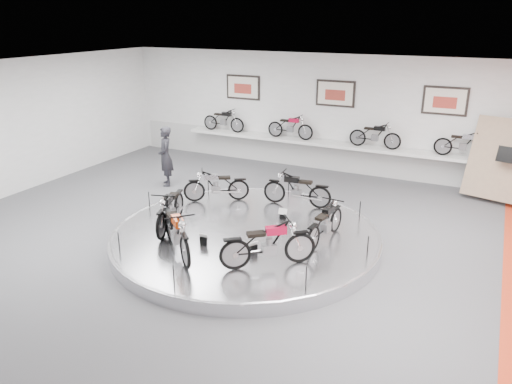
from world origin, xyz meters
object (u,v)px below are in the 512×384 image
at_px(shelf, 330,144).
at_px(bike_a, 325,223).
at_px(bike_e, 176,231).
at_px(bike_b, 297,189).
at_px(display_platform, 246,237).
at_px(bike_d, 170,209).
at_px(visitor, 166,156).
at_px(bike_c, 216,185).
at_px(bike_f, 268,244).

relative_size(shelf, bike_a, 7.06).
bearing_deg(bike_e, bike_b, 113.79).
bearing_deg(bike_b, bike_e, 66.09).
relative_size(display_platform, bike_a, 4.11).
distance_m(bike_a, bike_d, 3.72).
bearing_deg(visitor, bike_d, -2.63).
distance_m(display_platform, shelf, 6.46).
height_order(shelf, bike_a, bike_a).
height_order(bike_d, visitor, visitor).
distance_m(bike_b, visitor, 4.78).
bearing_deg(bike_d, bike_c, 161.17).
distance_m(shelf, bike_e, 8.12).
relative_size(display_platform, bike_e, 3.57).
height_order(shelf, bike_c, bike_c).
relative_size(shelf, bike_d, 6.48).
relative_size(display_platform, shelf, 0.58).
bearing_deg(bike_d, shelf, 148.68).
bearing_deg(visitor, bike_a, 28.38).
height_order(bike_c, visitor, visitor).
height_order(display_platform, bike_d, bike_d).
distance_m(shelf, bike_f, 7.84).
distance_m(bike_f, visitor, 6.86).
relative_size(bike_a, bike_b, 0.97).
height_order(bike_d, bike_e, bike_e).
relative_size(shelf, visitor, 5.78).
distance_m(bike_a, bike_f, 1.78).
bearing_deg(bike_c, shelf, -141.04).
bearing_deg(bike_c, display_platform, 105.89).
bearing_deg(bike_a, bike_e, 132.32).
xyz_separation_m(bike_c, bike_e, (0.88, -3.20, 0.07)).
bearing_deg(display_platform, bike_b, 78.15).
height_order(bike_a, bike_e, bike_e).
height_order(shelf, bike_d, bike_d).
relative_size(bike_b, bike_f, 0.93).
xyz_separation_m(display_platform, bike_f, (1.20, -1.34, 0.66)).
bearing_deg(display_platform, bike_a, 9.31).
distance_m(display_platform, bike_c, 2.35).
height_order(display_platform, visitor, visitor).
distance_m(shelf, visitor, 5.61).
height_order(bike_e, visitor, visitor).
height_order(display_platform, bike_a, bike_a).
distance_m(bike_d, bike_e, 1.44).
relative_size(bike_d, bike_f, 0.99).
bearing_deg(display_platform, bike_f, -48.10).
relative_size(bike_a, bike_f, 0.91).
distance_m(bike_d, visitor, 4.23).
height_order(bike_b, bike_f, bike_f).
relative_size(bike_e, bike_f, 1.04).
bearing_deg(shelf, bike_f, -81.16).
height_order(bike_e, bike_f, bike_e).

